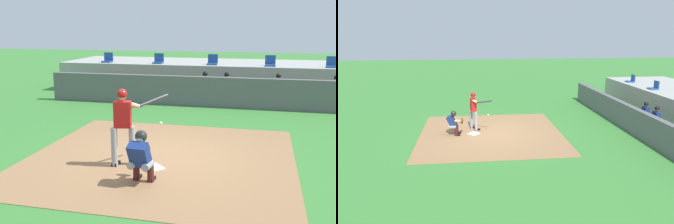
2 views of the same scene
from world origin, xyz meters
The scene contains 17 objects.
ground_plane centered at (0.00, 0.00, 0.00)m, with size 80.00×80.00×0.00m, color #387A33.
dirt_infield centered at (0.00, 0.00, 0.01)m, with size 6.40×6.40×0.01m, color #936B47.
home_plate centered at (0.00, -0.80, 0.02)m, with size 0.44×0.44×0.02m, color white.
batter_at_plate centered at (-0.68, -0.75, 1.04)m, with size 1.13×1.02×1.80m.
catcher_crouched centered at (0.01, -1.65, 0.61)m, with size 0.51×1.92×1.13m.
dugout_wall centered at (0.00, 6.50, 0.60)m, with size 13.00×0.30×1.20m, color #59595E.
dugout_bench centered at (0.00, 7.50, 0.23)m, with size 11.80×0.44×0.45m, color olive.
dugout_player_0 centered at (-0.05, 7.34, 0.67)m, with size 0.49×0.70×1.30m.
dugout_player_1 centered at (0.85, 7.34, 0.67)m, with size 0.49×0.70×1.30m.
dugout_player_2 centered at (2.93, 7.34, 0.67)m, with size 0.49×0.70×1.30m.
dugout_player_3 centered at (5.12, 7.34, 0.67)m, with size 0.49×0.70×1.30m.
stands_platform centered at (0.00, 10.90, 0.70)m, with size 15.00×4.40×1.40m, color #9E9E99.
stadium_seat_0 centered at (-5.20, 9.38, 1.53)m, with size 0.46×0.46×0.48m.
stadium_seat_1 centered at (-2.60, 9.38, 1.53)m, with size 0.46×0.46×0.48m.
stadium_seat_2 centered at (0.00, 9.38, 1.53)m, with size 0.46×0.46×0.48m.
stadium_seat_3 centered at (2.60, 9.38, 1.53)m, with size 0.46×0.46×0.48m.
stadium_seat_4 centered at (5.20, 9.38, 1.53)m, with size 0.46×0.46×0.48m.
Camera 1 is at (2.37, -8.97, 3.19)m, focal length 42.22 mm.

